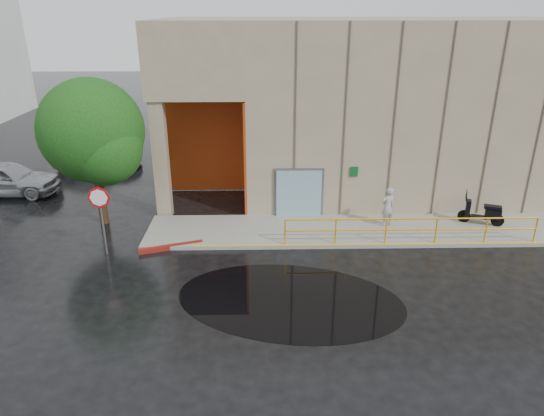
{
  "coord_description": "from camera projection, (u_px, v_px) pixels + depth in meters",
  "views": [
    {
      "loc": [
        -1.33,
        -13.28,
        8.39
      ],
      "look_at": [
        -1.0,
        3.0,
        1.69
      ],
      "focal_mm": 32.0,
      "sensor_mm": 36.0,
      "label": 1
    }
  ],
  "objects": [
    {
      "name": "car_c",
      "position": [
        97.0,
        156.0,
        27.41
      ],
      "size": [
        5.05,
        2.56,
        1.4
      ],
      "primitive_type": "imported",
      "rotation": [
        0.0,
        0.0,
        1.7
      ],
      "color": "#9C9FA3",
      "rests_on": "ground"
    },
    {
      "name": "ground",
      "position": [
        305.0,
        292.0,
        15.5
      ],
      "size": [
        120.0,
        120.0,
        0.0
      ],
      "primitive_type": "plane",
      "color": "black",
      "rests_on": "ground"
    },
    {
      "name": "building",
      "position": [
        391.0,
        100.0,
        24.15
      ],
      "size": [
        20.0,
        10.17,
        8.0
      ],
      "color": "gray",
      "rests_on": "ground"
    },
    {
      "name": "scooter",
      "position": [
        483.0,
        206.0,
        19.76
      ],
      "size": [
        1.84,
        1.16,
        1.39
      ],
      "rotation": [
        0.0,
        0.0,
        -0.36
      ],
      "color": "black",
      "rests_on": "sidewalk"
    },
    {
      "name": "tree_near",
      "position": [
        95.0,
        135.0,
        18.97
      ],
      "size": [
        4.09,
        4.09,
        6.02
      ],
      "rotation": [
        0.0,
        0.0,
        -0.14
      ],
      "color": "black",
      "rests_on": "ground"
    },
    {
      "name": "car_a",
      "position": [
        6.0,
        178.0,
        23.37
      ],
      "size": [
        4.92,
        2.12,
        1.65
      ],
      "primitive_type": "imported",
      "rotation": [
        0.0,
        0.0,
        1.54
      ],
      "color": "#B4B5BB",
      "rests_on": "ground"
    },
    {
      "name": "red_curb",
      "position": [
        171.0,
        247.0,
        18.24
      ],
      "size": [
        2.34,
        0.91,
        0.18
      ],
      "primitive_type": "cube",
      "rotation": [
        0.0,
        0.0,
        0.31
      ],
      "color": "maroon",
      "rests_on": "ground"
    },
    {
      "name": "sidewalk",
      "position": [
        394.0,
        230.0,
        19.71
      ],
      "size": [
        20.0,
        3.0,
        0.15
      ],
      "primitive_type": "cube",
      "color": "gray",
      "rests_on": "ground"
    },
    {
      "name": "puddle",
      "position": [
        290.0,
        300.0,
        15.09
      ],
      "size": [
        7.87,
        5.77,
        0.01
      ],
      "primitive_type": "cube",
      "rotation": [
        0.0,
        0.0,
        -0.21
      ],
      "color": "black",
      "rests_on": "ground"
    },
    {
      "name": "stop_sign",
      "position": [
        100.0,
        206.0,
        17.16
      ],
      "size": [
        0.8,
        0.1,
        2.65
      ],
      "rotation": [
        0.0,
        0.0,
        -0.41
      ],
      "color": "slate",
      "rests_on": "ground"
    },
    {
      "name": "person",
      "position": [
        388.0,
        207.0,
        19.64
      ],
      "size": [
        0.7,
        0.59,
        1.64
      ],
      "primitive_type": "imported",
      "rotation": [
        0.0,
        0.0,
        3.53
      ],
      "color": "#A1A1A6",
      "rests_on": "sidewalk"
    },
    {
      "name": "guardrail",
      "position": [
        411.0,
        230.0,
        18.23
      ],
      "size": [
        9.56,
        0.06,
        1.03
      ],
      "color": "#E3A20B",
      "rests_on": "sidewalk"
    }
  ]
}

